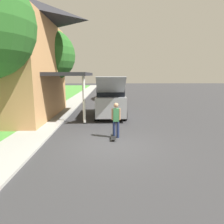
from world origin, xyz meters
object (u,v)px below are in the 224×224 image
(car_down_street, at_px, (106,93))
(skateboard, at_px, (113,137))
(skateboarder, at_px, (116,119))
(lawn_tree_far, at_px, (50,55))
(suv_parked, at_px, (110,100))

(car_down_street, height_order, skateboard, car_down_street)
(car_down_street, xyz_separation_m, skateboarder, (0.62, -15.17, 0.23))
(lawn_tree_far, distance_m, skateboard, 9.61)
(skateboarder, distance_m, skateboard, 0.84)
(car_down_street, bearing_deg, lawn_tree_far, -117.16)
(lawn_tree_far, relative_size, suv_parked, 1.18)
(car_down_street, bearing_deg, skateboarder, -87.66)
(lawn_tree_far, bearing_deg, skateboard, -57.43)
(car_down_street, relative_size, skateboarder, 2.60)
(car_down_street, height_order, skateboarder, skateboarder)
(car_down_street, relative_size, skateboard, 5.17)
(skateboard, bearing_deg, lawn_tree_far, 122.57)
(car_down_street, xyz_separation_m, skateboard, (0.49, -15.38, -0.57))
(lawn_tree_far, height_order, suv_parked, lawn_tree_far)
(lawn_tree_far, bearing_deg, suv_parked, -25.27)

